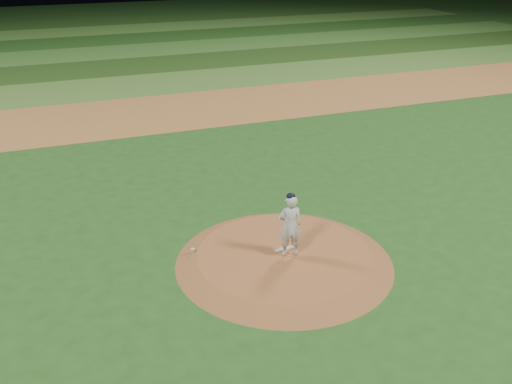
% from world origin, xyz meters
% --- Properties ---
extents(ground, '(120.00, 120.00, 0.00)m').
position_xyz_m(ground, '(0.00, 0.00, 0.00)').
color(ground, '#1F4C18').
rests_on(ground, ground).
extents(infield_dirt_band, '(70.00, 6.00, 0.02)m').
position_xyz_m(infield_dirt_band, '(0.00, 14.00, 0.01)').
color(infield_dirt_band, '#9D6430').
rests_on(infield_dirt_band, ground).
extents(outfield_stripe_0, '(70.00, 5.00, 0.02)m').
position_xyz_m(outfield_stripe_0, '(0.00, 19.50, 0.01)').
color(outfield_stripe_0, '#407028').
rests_on(outfield_stripe_0, ground).
extents(outfield_stripe_1, '(70.00, 5.00, 0.02)m').
position_xyz_m(outfield_stripe_1, '(0.00, 24.50, 0.01)').
color(outfield_stripe_1, '#214115').
rests_on(outfield_stripe_1, ground).
extents(outfield_stripe_2, '(70.00, 5.00, 0.02)m').
position_xyz_m(outfield_stripe_2, '(0.00, 29.50, 0.01)').
color(outfield_stripe_2, '#376B26').
rests_on(outfield_stripe_2, ground).
extents(outfield_stripe_3, '(70.00, 5.00, 0.02)m').
position_xyz_m(outfield_stripe_3, '(0.00, 34.50, 0.01)').
color(outfield_stripe_3, '#1E4A17').
rests_on(outfield_stripe_3, ground).
extents(outfield_stripe_4, '(70.00, 5.00, 0.02)m').
position_xyz_m(outfield_stripe_4, '(0.00, 39.50, 0.01)').
color(outfield_stripe_4, '#42792C').
rests_on(outfield_stripe_4, ground).
extents(outfield_stripe_5, '(70.00, 5.00, 0.02)m').
position_xyz_m(outfield_stripe_5, '(0.00, 44.50, 0.01)').
color(outfield_stripe_5, '#234E19').
rests_on(outfield_stripe_5, ground).
extents(pitchers_mound, '(5.50, 5.50, 0.25)m').
position_xyz_m(pitchers_mound, '(0.00, 0.00, 0.12)').
color(pitchers_mound, brown).
rests_on(pitchers_mound, ground).
extents(pitching_rubber, '(0.53, 0.16, 0.03)m').
position_xyz_m(pitching_rubber, '(0.09, 0.19, 0.26)').
color(pitching_rubber, silver).
rests_on(pitching_rubber, pitchers_mound).
extents(rosin_bag, '(0.11, 0.11, 0.06)m').
position_xyz_m(rosin_bag, '(-2.11, 0.98, 0.28)').
color(rosin_bag, silver).
rests_on(rosin_bag, pitchers_mound).
extents(pitcher_on_mound, '(0.65, 0.48, 1.70)m').
position_xyz_m(pitcher_on_mound, '(0.10, -0.10, 1.09)').
color(pitcher_on_mound, silver).
rests_on(pitcher_on_mound, pitchers_mound).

